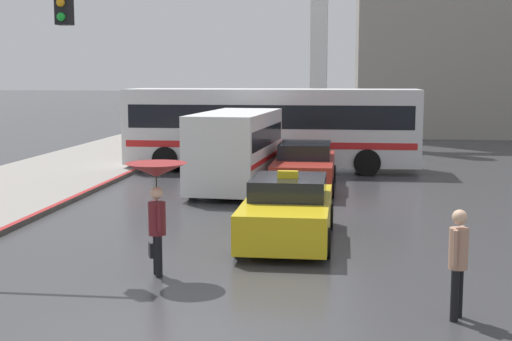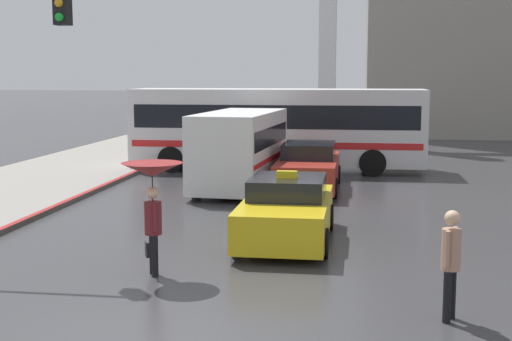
% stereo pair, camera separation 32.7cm
% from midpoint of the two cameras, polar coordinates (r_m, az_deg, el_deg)
% --- Properties ---
extents(taxi, '(1.91, 4.19, 1.54)m').
position_cam_midpoint_polar(taxi, '(15.39, 1.95, -3.29)').
color(taxi, gold).
rests_on(taxi, ground_plane).
extents(sedan_red, '(1.91, 4.73, 1.45)m').
position_cam_midpoint_polar(sedan_red, '(22.36, 3.49, 0.22)').
color(sedan_red, '#A52D23').
rests_on(sedan_red, ground_plane).
extents(ambulance_van, '(2.39, 5.47, 2.43)m').
position_cam_midpoint_polar(ambulance_van, '(22.21, -2.01, 1.91)').
color(ambulance_van, white).
rests_on(ambulance_van, ground_plane).
extents(city_bus, '(10.89, 2.69, 3.05)m').
position_cam_midpoint_polar(city_bus, '(26.81, 0.91, 3.65)').
color(city_bus, silver).
rests_on(city_bus, ground_plane).
extents(pedestrian_with_umbrella, '(1.09, 1.09, 2.04)m').
position_cam_midpoint_polar(pedestrian_with_umbrella, '(12.70, -8.71, -1.08)').
color(pedestrian_with_umbrella, black).
rests_on(pedestrian_with_umbrella, ground_plane).
extents(pedestrian_man, '(0.37, 0.42, 1.64)m').
position_cam_midpoint_polar(pedestrian_man, '(10.81, 15.04, -6.63)').
color(pedestrian_man, black).
rests_on(pedestrian_man, ground_plane).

